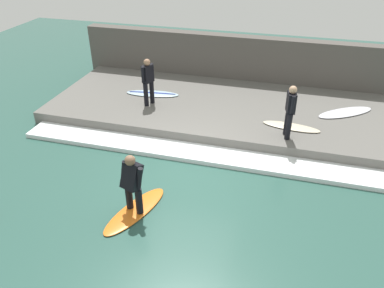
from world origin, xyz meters
The scene contains 11 objects.
ground_plane centered at (0.00, 0.00, 0.00)m, with size 28.00×28.00×0.00m, color #2D564C.
concrete_ledge centered at (3.60, 0.00, 0.19)m, with size 4.40×10.90×0.39m, color #66635E.
back_wall centered at (6.05, 0.00, 0.99)m, with size 0.50×11.44×1.97m, color #544F49.
wave_foam_crest centered at (0.98, 0.00, 0.06)m, with size 0.85×10.35×0.13m, color white.
surfboard_riding centered at (-1.62, 0.76, 0.03)m, with size 1.97×1.16×0.06m.
surfer_riding centered at (-1.62, 0.76, 0.86)m, with size 0.52×0.61×1.44m.
surfer_waiting_near centered at (1.99, -2.30, 1.24)m, with size 0.50×0.29×1.52m.
surfboard_waiting_near centered at (2.56, -2.42, 0.42)m, with size 0.63×1.69×0.06m.
surfer_waiting_far centered at (2.96, 2.14, 1.24)m, with size 0.48×0.34×1.52m.
surfboard_waiting_far centered at (3.71, 2.32, 0.42)m, with size 0.75×1.89×0.07m.
surfboard_spare centered at (3.95, -4.00, 0.42)m, with size 1.56×1.91×0.06m.
Camera 1 is at (-7.42, -2.14, 5.69)m, focal length 35.00 mm.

